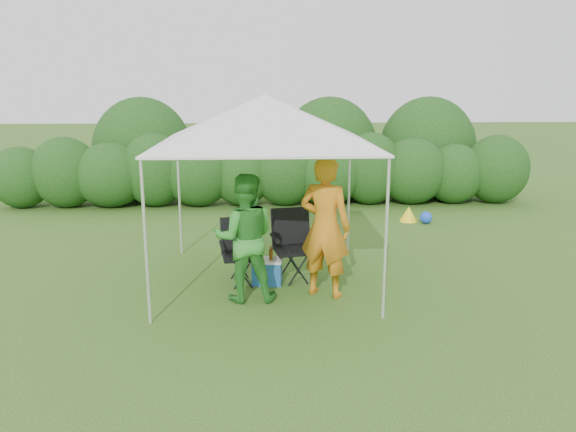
{
  "coord_description": "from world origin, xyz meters",
  "views": [
    {
      "loc": [
        -0.08,
        -7.73,
        3.0
      ],
      "look_at": [
        0.33,
        0.4,
        1.05
      ],
      "focal_mm": 35.0,
      "sensor_mm": 36.0,
      "label": 1
    }
  ],
  "objects_px": {
    "canopy": "(265,120)",
    "woman": "(245,238)",
    "man": "(325,227)",
    "cooler": "(267,271)",
    "chair_left": "(240,247)",
    "chair_right": "(293,240)"
  },
  "relations": [
    {
      "from": "canopy",
      "to": "chair_left",
      "type": "bearing_deg",
      "value": -178.38
    },
    {
      "from": "man",
      "to": "cooler",
      "type": "height_order",
      "value": "man"
    },
    {
      "from": "woman",
      "to": "chair_left",
      "type": "bearing_deg",
      "value": -83.45
    },
    {
      "from": "man",
      "to": "woman",
      "type": "relative_size",
      "value": 1.13
    },
    {
      "from": "chair_left",
      "to": "chair_right",
      "type": "bearing_deg",
      "value": 1.73
    },
    {
      "from": "man",
      "to": "cooler",
      "type": "distance_m",
      "value": 1.26
    },
    {
      "from": "cooler",
      "to": "woman",
      "type": "bearing_deg",
      "value": -109.87
    },
    {
      "from": "cooler",
      "to": "man",
      "type": "bearing_deg",
      "value": -24.96
    },
    {
      "from": "chair_right",
      "to": "man",
      "type": "xyz_separation_m",
      "value": [
        0.41,
        -0.77,
        0.4
      ]
    },
    {
      "from": "chair_right",
      "to": "canopy",
      "type": "bearing_deg",
      "value": -172.85
    },
    {
      "from": "canopy",
      "to": "woman",
      "type": "xyz_separation_m",
      "value": [
        -0.3,
        -0.75,
        -1.56
      ]
    },
    {
      "from": "chair_right",
      "to": "cooler",
      "type": "bearing_deg",
      "value": -157.85
    },
    {
      "from": "woman",
      "to": "cooler",
      "type": "bearing_deg",
      "value": -117.64
    },
    {
      "from": "canopy",
      "to": "chair_left",
      "type": "relative_size",
      "value": 3.15
    },
    {
      "from": "canopy",
      "to": "woman",
      "type": "relative_size",
      "value": 1.72
    },
    {
      "from": "canopy",
      "to": "man",
      "type": "bearing_deg",
      "value": -37.43
    },
    {
      "from": "chair_right",
      "to": "chair_left",
      "type": "distance_m",
      "value": 0.83
    },
    {
      "from": "man",
      "to": "cooler",
      "type": "bearing_deg",
      "value": -5.35
    },
    {
      "from": "chair_left",
      "to": "cooler",
      "type": "distance_m",
      "value": 0.56
    },
    {
      "from": "man",
      "to": "woman",
      "type": "xyz_separation_m",
      "value": [
        -1.13,
        -0.11,
        -0.11
      ]
    },
    {
      "from": "chair_left",
      "to": "cooler",
      "type": "height_order",
      "value": "chair_left"
    },
    {
      "from": "canopy",
      "to": "chair_left",
      "type": "xyz_separation_m",
      "value": [
        -0.4,
        -0.01,
        -1.9
      ]
    }
  ]
}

